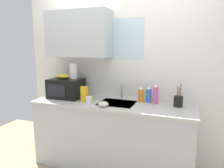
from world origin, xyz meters
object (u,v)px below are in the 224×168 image
cereal_canister (84,94)px  utensil_crock (178,101)px  mug_white (89,100)px  dish_soap_bottle_blue (149,95)px  banana_bunch (63,76)px  dish_soap_bottle_orange (141,95)px  dish_soap_bottle_pink (156,94)px  small_bowl (103,104)px  paper_towel_roll (74,71)px  microwave (66,88)px

cereal_canister → utensil_crock: size_ratio=0.70×
mug_white → dish_soap_bottle_blue: bearing=26.1°
banana_bunch → mug_white: 0.60m
banana_bunch → dish_soap_bottle_orange: bearing=6.8°
banana_bunch → dish_soap_bottle_blue: bearing=7.2°
dish_soap_bottle_orange → cereal_canister: bearing=-162.0°
dish_soap_bottle_blue → dish_soap_bottle_pink: dish_soap_bottle_pink is taller
dish_soap_bottle_orange → small_bowl: size_ratio=1.60×
dish_soap_bottle_orange → utensil_crock: bearing=-7.5°
dish_soap_bottle_blue → cereal_canister: bearing=-162.9°
cereal_canister → utensil_crock: 1.20m
cereal_canister → banana_bunch: bearing=165.6°
dish_soap_bottle_orange → mug_white: dish_soap_bottle_orange is taller
mug_white → paper_towel_roll: bearing=146.1°
mug_white → banana_bunch: bearing=159.4°
banana_bunch → cereal_canister: (0.39, -0.10, -0.21)m
banana_bunch → paper_towel_roll: (0.15, 0.05, 0.08)m
dish_soap_bottle_orange → banana_bunch: bearing=-173.2°
banana_bunch → small_bowl: bearing=-19.0°
microwave → utensil_crock: bearing=2.7°
utensil_crock → banana_bunch: bearing=-177.5°
dish_soap_bottle_blue → utensil_crock: utensil_crock is taller
dish_soap_bottle_blue → small_bowl: (-0.48, -0.40, -0.07)m
cereal_canister → mug_white: 0.16m
mug_white → small_bowl: bearing=-15.3°
banana_bunch → dish_soap_bottle_pink: size_ratio=0.79×
microwave → mug_white: (0.46, -0.19, -0.09)m
dish_soap_bottle_blue → utensil_crock: 0.39m
paper_towel_roll → dish_soap_bottle_orange: size_ratio=1.06×
dish_soap_bottle_blue → mug_white: dish_soap_bottle_blue is taller
banana_bunch → utensil_crock: (1.58, 0.07, -0.24)m
banana_bunch → dish_soap_bottle_pink: bearing=4.9°
paper_towel_roll → dish_soap_bottle_orange: bearing=4.9°
dish_soap_bottle_blue → small_bowl: size_ratio=1.64×
microwave → small_bowl: bearing=-20.2°
small_bowl → dish_soap_bottle_blue: bearing=40.0°
microwave → paper_towel_roll: (0.10, 0.05, 0.24)m
paper_towel_roll → utensil_crock: size_ratio=0.77×
banana_bunch → dish_soap_bottle_pink: banana_bunch is taller
microwave → dish_soap_bottle_blue: (1.15, 0.15, -0.04)m
microwave → paper_towel_roll: bearing=27.2°
dish_soap_bottle_orange → small_bowl: dish_soap_bottle_orange is taller
paper_towel_roll → mug_white: bearing=-33.9°
utensil_crock → small_bowl: bearing=-159.5°
small_bowl → cereal_canister: bearing=156.0°
dish_soap_bottle_blue → dish_soap_bottle_pink: (0.10, -0.04, 0.02)m
dish_soap_bottle_orange → dish_soap_bottle_pink: bearing=-6.2°
mug_white → small_bowl: mug_white is taller
microwave → mug_white: size_ratio=4.84×
dish_soap_bottle_orange → utensil_crock: size_ratio=0.72×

